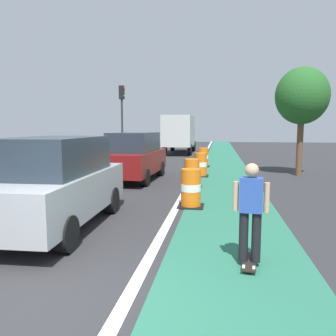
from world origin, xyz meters
The scene contains 15 objects.
ground_plane centered at (0.00, 0.00, 0.00)m, with size 100.00×100.00×0.00m, color #2D2D30.
bike_lane_strip centered at (2.40, 12.00, 0.00)m, with size 2.50×80.00×0.01m, color #286B51.
lane_divider_stripe centered at (0.90, 12.00, 0.01)m, with size 0.20×80.00×0.01m, color silver.
skateboarder_on_lane centered at (2.59, 1.59, 0.91)m, with size 0.57×0.82×1.69m.
parked_suv_nearest centered at (-1.51, 3.11, 1.04)m, with size 2.02×4.65×2.04m.
parked_suv_second centered at (-1.50, 10.10, 1.04)m, with size 2.05×4.66×2.04m.
traffic_barrel_front centered at (1.30, 5.54, 0.53)m, with size 0.73×0.73×1.09m.
traffic_barrel_mid centered at (1.08, 8.60, 0.53)m, with size 0.73×0.73×1.09m.
traffic_barrel_back centered at (1.24, 11.64, 0.53)m, with size 0.73×0.73×1.09m.
traffic_barrel_far centered at (1.19, 15.59, 0.53)m, with size 0.73×0.73×1.09m.
delivery_truck_down_block centered at (-1.31, 25.48, 1.85)m, with size 2.41×7.62×3.23m.
traffic_light_corner centered at (-4.59, 18.85, 3.50)m, with size 0.41×0.32×5.10m.
pedestrian_crossing centered at (-4.68, 18.60, 0.86)m, with size 0.34×0.20×1.61m.
pedestrian_waiting centered at (-4.45, 9.05, 0.86)m, with size 0.34×0.20×1.61m.
street_tree_sidewalk centered at (5.80, 12.57, 3.67)m, with size 2.40×2.40×5.00m.
Camera 1 is at (2.06, -3.80, 2.25)m, focal length 35.79 mm.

